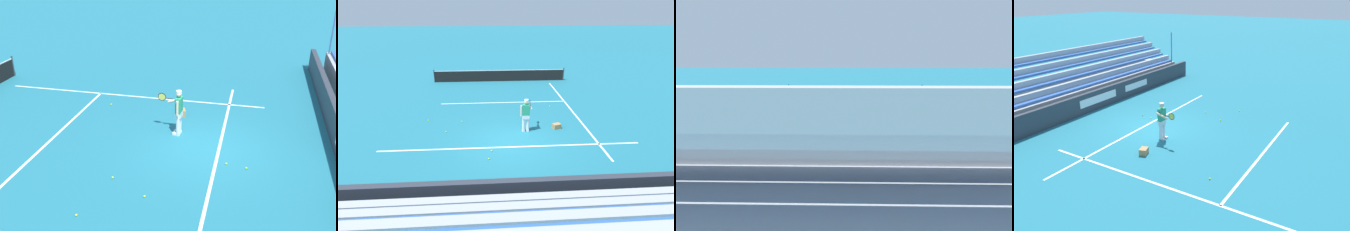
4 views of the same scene
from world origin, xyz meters
The scene contains 15 objects.
ground_plane centered at (0.00, 0.00, 0.00)m, with size 160.00×160.00×0.00m, color #1E6B7F.
court_baseline_white centered at (0.00, -0.50, 0.00)m, with size 12.00×0.10×0.01m, color white.
court_sideline_white centered at (4.11, 4.00, 0.00)m, with size 0.10×12.00×0.01m, color white.
court_service_line_white centered at (0.00, 5.50, 0.00)m, with size 8.22×0.10×0.01m, color white.
back_wall_sponsor_board centered at (-0.01, -4.45, 0.55)m, with size 20.83×0.25×1.10m.
bleacher_stand centered at (0.00, -6.68, 0.76)m, with size 19.79×3.20×3.40m.
tennis_player centered at (0.88, 1.12, 0.89)m, with size 0.61×0.98×1.71m.
ball_box_cardboard centered at (2.54, 1.32, 0.13)m, with size 0.40×0.30×0.26m, color #A87F51.
tennis_ball_near_player centered at (-1.02, -1.49, 0.03)m, with size 0.07×0.07×0.07m, color #CCE533.
tennis_ball_stray_back centered at (-2.49, 2.44, 0.03)m, with size 0.07×0.07×0.07m, color #CCE533.
tennis_ball_far_left centered at (-3.18, 1.23, 0.03)m, with size 0.07×0.07×0.07m, color #CCE533.
tennis_ball_midcourt centered at (-4.38, 2.75, 0.03)m, with size 0.07×0.07×0.07m, color #CCE533.
tennis_ball_far_right centered at (-0.90, -0.84, 0.03)m, with size 0.07×0.07×0.07m, color #CCE533.
tennis_ball_toward_net centered at (2.90, 4.53, 0.03)m, with size 0.07×0.07×0.07m, color #CCE533.
tennis_net centered at (0.00, 10.93, 0.49)m, with size 11.09×0.09×1.07m.
Camera 3 is at (-0.47, -10.67, 3.17)m, focal length 28.00 mm.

